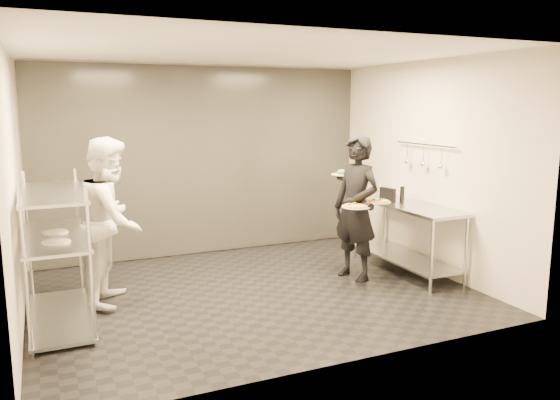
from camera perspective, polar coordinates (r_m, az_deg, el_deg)
name	(u,v)px	position (r m, az deg, el deg)	size (l,w,h in m)	color
room_shell	(222,166)	(7.41, -6.09, 3.53)	(5.00, 4.00, 2.80)	black
pass_rack	(56,249)	(6.01, -22.34, -4.79)	(0.60, 1.60, 1.50)	silver
prep_counter	(406,226)	(7.49, 13.03, -2.62)	(0.60, 1.80, 0.92)	silver
utensil_rail	(424,156)	(7.50, 14.83, 4.46)	(0.07, 1.20, 0.31)	silver
waiter	(356,208)	(7.00, 7.96, -0.82)	(0.67, 0.44, 1.85)	black
chef	(112,221)	(6.40, -17.17, -2.07)	(0.91, 0.71, 1.87)	silver
pizza_plate_near	(356,206)	(6.70, 7.97, -0.64)	(0.35, 0.35, 0.05)	silver
pizza_plate_far	(379,201)	(6.86, 10.30, -0.14)	(0.29, 0.29, 0.05)	silver
salad_plate	(342,173)	(7.19, 6.50, 2.82)	(0.28, 0.28, 0.07)	silver
pos_monitor	(388,195)	(7.56, 11.17, 0.57)	(0.05, 0.26, 0.19)	black
bottle_green	(373,187)	(8.05, 9.73, 1.37)	(0.07, 0.07, 0.24)	#95A295
bottle_clear	(380,187)	(8.12, 10.40, 1.30)	(0.06, 0.06, 0.21)	#95A295
bottle_dark	(402,194)	(7.55, 12.64, 0.60)	(0.06, 0.06, 0.21)	black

